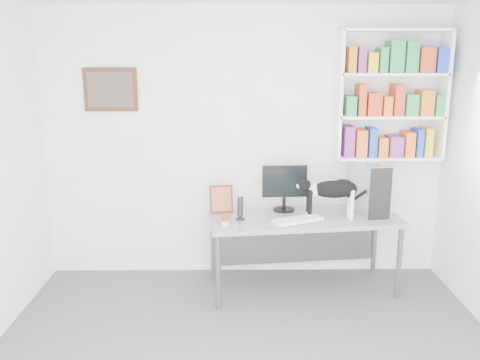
# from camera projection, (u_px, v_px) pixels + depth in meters

# --- Properties ---
(room) EXTENTS (4.01, 4.01, 2.70)m
(room) POSITION_uv_depth(u_px,v_px,m) (250.00, 198.00, 3.15)
(room) COLOR #55555A
(room) RESTS_ON ground
(bookshelf) EXTENTS (1.03, 0.28, 1.24)m
(bookshelf) POSITION_uv_depth(u_px,v_px,m) (391.00, 95.00, 4.85)
(bookshelf) COLOR white
(bookshelf) RESTS_ON room
(wall_art) EXTENTS (0.52, 0.04, 0.42)m
(wall_art) POSITION_uv_depth(u_px,v_px,m) (111.00, 90.00, 4.93)
(wall_art) COLOR #492A17
(wall_art) RESTS_ON room
(desk) EXTENTS (1.85, 0.89, 0.74)m
(desk) POSITION_uv_depth(u_px,v_px,m) (303.00, 254.00, 4.87)
(desk) COLOR gray
(desk) RESTS_ON room
(monitor) EXTENTS (0.44, 0.23, 0.46)m
(monitor) POSITION_uv_depth(u_px,v_px,m) (284.00, 188.00, 4.93)
(monitor) COLOR black
(monitor) RESTS_ON desk
(keyboard) EXTENTS (0.49, 0.35, 0.04)m
(keyboard) POSITION_uv_depth(u_px,v_px,m) (298.00, 220.00, 4.63)
(keyboard) COLOR white
(keyboard) RESTS_ON desk
(pc_tower) EXTENTS (0.29, 0.53, 0.50)m
(pc_tower) POSITION_uv_depth(u_px,v_px,m) (369.00, 187.00, 4.86)
(pc_tower) COLOR silver
(pc_tower) RESTS_ON desk
(speaker) EXTENTS (0.12, 0.12, 0.23)m
(speaker) POSITION_uv_depth(u_px,v_px,m) (240.00, 208.00, 4.68)
(speaker) COLOR black
(speaker) RESTS_ON desk
(leaning_print) EXTENTS (0.23, 0.12, 0.28)m
(leaning_print) POSITION_uv_depth(u_px,v_px,m) (221.00, 198.00, 4.90)
(leaning_print) COLOR #492A17
(leaning_print) RESTS_ON desk
(soup_can) EXTENTS (0.08, 0.08, 0.09)m
(soup_can) POSITION_uv_depth(u_px,v_px,m) (225.00, 221.00, 4.52)
(soup_can) COLOR #AF2C0F
(soup_can) RESTS_ON desk
(cat) EXTENTS (0.63, 0.19, 0.39)m
(cat) POSITION_uv_depth(u_px,v_px,m) (332.00, 199.00, 4.67)
(cat) COLOR black
(cat) RESTS_ON desk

